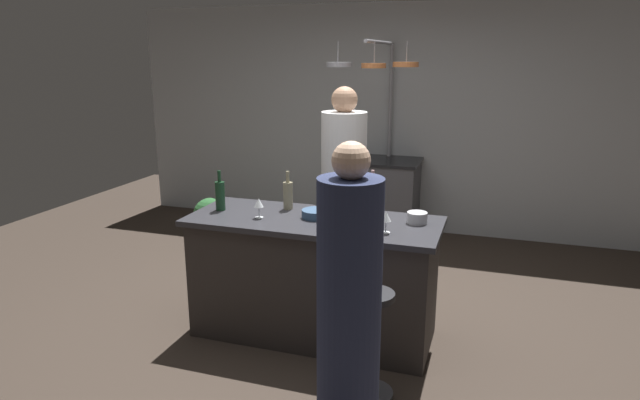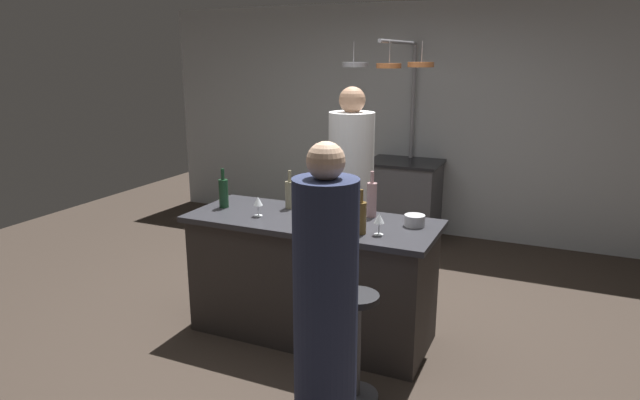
{
  "view_description": "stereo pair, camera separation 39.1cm",
  "coord_description": "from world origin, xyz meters",
  "px_view_note": "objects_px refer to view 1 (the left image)",
  "views": [
    {
      "loc": [
        1.21,
        -3.53,
        2.02
      ],
      "look_at": [
        0.0,
        0.15,
        1.0
      ],
      "focal_mm": 30.76,
      "sensor_mm": 36.0,
      "label": 1
    },
    {
      "loc": [
        1.58,
        -3.38,
        2.02
      ],
      "look_at": [
        0.0,
        0.15,
        1.0
      ],
      "focal_mm": 30.76,
      "sensor_mm": 36.0,
      "label": 2
    }
  ],
  "objects_px": {
    "stove_range": "(383,198)",
    "wine_glass_near_right_guest": "(259,204)",
    "wine_bottle_dark": "(338,207)",
    "wine_glass_by_chef": "(386,218)",
    "guest_right": "(349,305)",
    "wine_bottle_rose": "(372,198)",
    "mixing_bowl_blue": "(316,214)",
    "potted_plant": "(210,218)",
    "wine_bottle_white": "(288,195)",
    "mixing_bowl_steel": "(417,218)",
    "wine_bottle_amber": "(368,216)",
    "wine_bottle_green": "(220,195)",
    "bar_stool_right": "(372,340)",
    "pepper_mill": "(352,199)",
    "chef": "(343,201)"
  },
  "relations": [
    {
      "from": "guest_right",
      "to": "wine_bottle_rose",
      "type": "xyz_separation_m",
      "value": [
        -0.15,
        1.18,
        0.28
      ]
    },
    {
      "from": "wine_bottle_rose",
      "to": "wine_bottle_amber",
      "type": "relative_size",
      "value": 1.13
    },
    {
      "from": "bar_stool_right",
      "to": "wine_glass_by_chef",
      "type": "xyz_separation_m",
      "value": [
        -0.03,
        0.46,
        0.63
      ]
    },
    {
      "from": "wine_glass_near_right_guest",
      "to": "wine_bottle_white",
      "type": "bearing_deg",
      "value": 69.09
    },
    {
      "from": "wine_bottle_rose",
      "to": "wine_glass_by_chef",
      "type": "relative_size",
      "value": 2.28
    },
    {
      "from": "stove_range",
      "to": "wine_glass_near_right_guest",
      "type": "relative_size",
      "value": 6.1
    },
    {
      "from": "pepper_mill",
      "to": "mixing_bowl_blue",
      "type": "relative_size",
      "value": 1.04
    },
    {
      "from": "wine_bottle_amber",
      "to": "wine_glass_near_right_guest",
      "type": "relative_size",
      "value": 2.02
    },
    {
      "from": "guest_right",
      "to": "wine_bottle_dark",
      "type": "relative_size",
      "value": 5.61
    },
    {
      "from": "wine_bottle_white",
      "to": "wine_bottle_amber",
      "type": "distance_m",
      "value": 0.79
    },
    {
      "from": "bar_stool_right",
      "to": "guest_right",
      "type": "xyz_separation_m",
      "value": [
        -0.05,
        -0.34,
        0.38
      ]
    },
    {
      "from": "stove_range",
      "to": "chef",
      "type": "height_order",
      "value": "chef"
    },
    {
      "from": "pepper_mill",
      "to": "potted_plant",
      "type": "bearing_deg",
      "value": 145.78
    },
    {
      "from": "wine_bottle_dark",
      "to": "stove_range",
      "type": "bearing_deg",
      "value": 94.32
    },
    {
      "from": "chef",
      "to": "potted_plant",
      "type": "distance_m",
      "value": 1.96
    },
    {
      "from": "wine_glass_near_right_guest",
      "to": "mixing_bowl_blue",
      "type": "relative_size",
      "value": 0.73
    },
    {
      "from": "wine_bottle_amber",
      "to": "wine_bottle_green",
      "type": "bearing_deg",
      "value": 171.48
    },
    {
      "from": "wine_bottle_dark",
      "to": "wine_glass_near_right_guest",
      "type": "relative_size",
      "value": 1.98
    },
    {
      "from": "mixing_bowl_steel",
      "to": "wine_glass_by_chef",
      "type": "bearing_deg",
      "value": -119.64
    },
    {
      "from": "wine_bottle_rose",
      "to": "mixing_bowl_blue",
      "type": "relative_size",
      "value": 1.66
    },
    {
      "from": "wine_glass_near_right_guest",
      "to": "pepper_mill",
      "type": "bearing_deg",
      "value": 29.57
    },
    {
      "from": "pepper_mill",
      "to": "wine_bottle_amber",
      "type": "relative_size",
      "value": 0.71
    },
    {
      "from": "wine_bottle_dark",
      "to": "wine_bottle_amber",
      "type": "xyz_separation_m",
      "value": [
        0.25,
        -0.16,
        0.0
      ]
    },
    {
      "from": "guest_right",
      "to": "mixing_bowl_blue",
      "type": "xyz_separation_m",
      "value": [
        -0.52,
        0.99,
        0.18
      ]
    },
    {
      "from": "mixing_bowl_blue",
      "to": "potted_plant",
      "type": "bearing_deg",
      "value": 138.68
    },
    {
      "from": "pepper_mill",
      "to": "wine_glass_by_chef",
      "type": "height_order",
      "value": "pepper_mill"
    },
    {
      "from": "wine_bottle_dark",
      "to": "wine_glass_near_right_guest",
      "type": "height_order",
      "value": "wine_bottle_dark"
    },
    {
      "from": "potted_plant",
      "to": "wine_bottle_white",
      "type": "relative_size",
      "value": 1.79
    },
    {
      "from": "stove_range",
      "to": "wine_glass_by_chef",
      "type": "relative_size",
      "value": 6.1
    },
    {
      "from": "stove_range",
      "to": "mixing_bowl_steel",
      "type": "relative_size",
      "value": 6.35
    },
    {
      "from": "bar_stool_right",
      "to": "wine_bottle_amber",
      "type": "height_order",
      "value": "wine_bottle_amber"
    },
    {
      "from": "guest_right",
      "to": "mixing_bowl_steel",
      "type": "distance_m",
      "value": 1.12
    },
    {
      "from": "wine_bottle_dark",
      "to": "wine_bottle_rose",
      "type": "xyz_separation_m",
      "value": [
        0.19,
        0.24,
        0.02
      ]
    },
    {
      "from": "wine_bottle_dark",
      "to": "wine_bottle_white",
      "type": "distance_m",
      "value": 0.5
    },
    {
      "from": "stove_range",
      "to": "wine_bottle_green",
      "type": "relative_size",
      "value": 2.96
    },
    {
      "from": "bar_stool_right",
      "to": "wine_bottle_dark",
      "type": "height_order",
      "value": "wine_bottle_dark"
    },
    {
      "from": "wine_bottle_green",
      "to": "guest_right",
      "type": "bearing_deg",
      "value": -37.2
    },
    {
      "from": "stove_range",
      "to": "guest_right",
      "type": "bearing_deg",
      "value": -81.21
    },
    {
      "from": "bar_stool_right",
      "to": "wine_bottle_green",
      "type": "distance_m",
      "value": 1.59
    },
    {
      "from": "wine_bottle_rose",
      "to": "wine_bottle_amber",
      "type": "distance_m",
      "value": 0.4
    },
    {
      "from": "wine_bottle_white",
      "to": "mixing_bowl_blue",
      "type": "xyz_separation_m",
      "value": [
        0.27,
        -0.16,
        -0.08
      ]
    },
    {
      "from": "bar_stool_right",
      "to": "wine_bottle_green",
      "type": "relative_size",
      "value": 2.26
    },
    {
      "from": "wine_glass_near_right_guest",
      "to": "guest_right",
      "type": "bearing_deg",
      "value": -43.64
    },
    {
      "from": "wine_bottle_dark",
      "to": "wine_glass_by_chef",
      "type": "distance_m",
      "value": 0.39
    },
    {
      "from": "stove_range",
      "to": "mixing_bowl_blue",
      "type": "xyz_separation_m",
      "value": [
        0.01,
        -2.42,
        0.48
      ]
    },
    {
      "from": "pepper_mill",
      "to": "wine_bottle_green",
      "type": "distance_m",
      "value": 0.98
    },
    {
      "from": "stove_range",
      "to": "potted_plant",
      "type": "bearing_deg",
      "value": -152.9
    },
    {
      "from": "mixing_bowl_steel",
      "to": "wine_bottle_white",
      "type": "bearing_deg",
      "value": 176.52
    },
    {
      "from": "guest_right",
      "to": "wine_bottle_rose",
      "type": "bearing_deg",
      "value": 97.42
    },
    {
      "from": "chef",
      "to": "pepper_mill",
      "type": "xyz_separation_m",
      "value": [
        0.22,
        -0.57,
        0.18
      ]
    }
  ]
}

